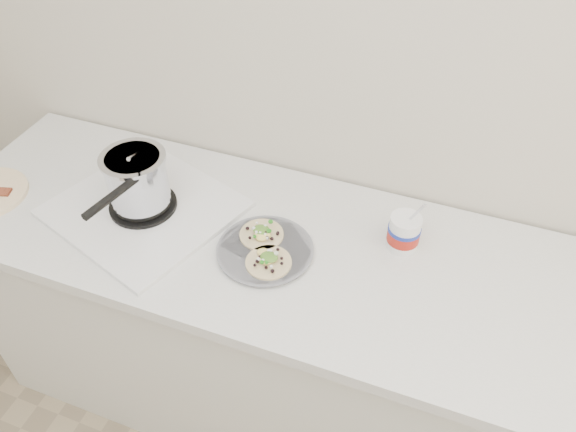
% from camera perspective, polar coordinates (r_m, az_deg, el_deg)
% --- Properties ---
extents(counter, '(2.44, 0.66, 0.90)m').
position_cam_1_polar(counter, '(1.90, 4.65, -13.35)').
color(counter, silver).
rests_on(counter, ground).
extents(stove, '(0.61, 0.58, 0.24)m').
position_cam_1_polar(stove, '(1.68, -14.83, 2.55)').
color(stove, silver).
rests_on(stove, counter).
extents(taco_plate, '(0.27, 0.27, 0.04)m').
position_cam_1_polar(taco_plate, '(1.54, -2.35, -3.27)').
color(taco_plate, slate).
rests_on(taco_plate, counter).
extents(tub, '(0.09, 0.09, 0.20)m').
position_cam_1_polar(tub, '(1.56, 11.84, -1.38)').
color(tub, white).
rests_on(tub, counter).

